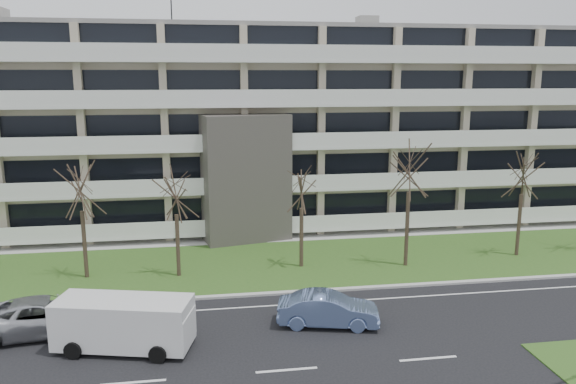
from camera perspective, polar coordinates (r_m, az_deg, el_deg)
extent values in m
plane|color=black|center=(23.66, -0.15, -17.65)|extent=(160.00, 160.00, 0.00)
cube|color=#2B531B|center=(35.47, -3.40, -7.36)|extent=(90.00, 10.00, 0.06)
cube|color=#B2B2AD|center=(30.80, -2.47, -10.31)|extent=(90.00, 0.35, 0.12)
cube|color=#B2B2AD|center=(40.68, -4.16, -4.84)|extent=(90.00, 2.00, 0.08)
cube|color=white|center=(29.44, -2.13, -11.49)|extent=(90.00, 0.12, 0.01)
cube|color=#BAAF91|center=(46.17, -5.05, 6.56)|extent=(60.00, 12.00, 15.00)
cube|color=gray|center=(46.13, -5.22, 16.07)|extent=(60.50, 12.50, 0.30)
cube|color=#4C4742|center=(39.65, -4.26, 1.35)|extent=(6.39, 3.69, 9.00)
cube|color=black|center=(39.98, -4.18, -2.22)|extent=(4.92, 1.19, 3.50)
cylinder|color=black|center=(46.24, -11.79, 18.17)|extent=(0.10, 0.10, 3.50)
cube|color=black|center=(41.10, -4.32, -1.70)|extent=(58.00, 0.10, 1.80)
cube|color=white|center=(40.82, -4.21, -3.96)|extent=(58.00, 1.40, 0.22)
cube|color=white|center=(40.03, -4.14, -3.39)|extent=(58.00, 0.08, 1.00)
cube|color=black|center=(40.51, -4.39, 2.44)|extent=(58.00, 0.10, 1.80)
cube|color=white|center=(40.11, -4.27, 0.17)|extent=(58.00, 1.40, 0.22)
cube|color=white|center=(39.36, -4.21, 0.84)|extent=(58.00, 0.08, 1.00)
cube|color=black|center=(40.14, -4.45, 6.67)|extent=(58.00, 0.10, 1.80)
cube|color=white|center=(39.62, -4.34, 4.42)|extent=(58.00, 1.40, 0.22)
cube|color=white|center=(38.91, -4.27, 5.18)|extent=(58.00, 0.08, 1.00)
cube|color=black|center=(39.99, -4.52, 10.95)|extent=(58.00, 0.10, 1.80)
cube|color=white|center=(39.36, -4.41, 8.76)|extent=(58.00, 1.40, 0.22)
cube|color=white|center=(38.69, -4.34, 9.60)|extent=(58.00, 0.08, 1.00)
cube|color=black|center=(40.06, -4.59, 15.24)|extent=(58.00, 0.10, 1.80)
cube|color=white|center=(39.32, -4.48, 13.13)|extent=(58.00, 1.40, 0.22)
cube|color=white|center=(38.69, -4.41, 14.04)|extent=(58.00, 0.08, 1.00)
imported|color=#ACAEB4|center=(28.56, -23.48, -11.47)|extent=(6.19, 3.31, 1.65)
imported|color=#718BC4|center=(27.13, 4.10, -11.81)|extent=(5.02, 2.70, 1.57)
cube|color=white|center=(25.73, -16.35, -12.56)|extent=(6.11, 3.49, 2.03)
cube|color=black|center=(25.50, -16.43, -11.35)|extent=(5.66, 3.23, 0.75)
cube|color=white|center=(24.96, -10.34, -13.44)|extent=(0.86, 2.06, 1.28)
cylinder|color=black|center=(25.92, -20.99, -14.78)|extent=(0.79, 0.44, 0.75)
cylinder|color=black|center=(27.65, -19.01, -12.92)|extent=(0.79, 0.44, 0.75)
cylinder|color=black|center=(24.61, -13.09, -15.76)|extent=(0.79, 0.44, 0.75)
cylinder|color=black|center=(26.42, -11.60, -13.68)|extent=(0.79, 0.44, 0.75)
cylinder|color=#382B21|center=(34.67, -19.96, -5.07)|extent=(0.24, 0.24, 4.03)
cylinder|color=#382B21|center=(33.52, -11.13, -5.38)|extent=(0.24, 0.24, 3.76)
cylinder|color=#382B21|center=(34.49, 1.37, -4.68)|extent=(0.24, 0.24, 3.74)
cylinder|color=#382B21|center=(35.29, 11.99, -3.74)|extent=(0.24, 0.24, 4.71)
cylinder|color=#382B21|center=(39.53, 22.40, -3.15)|extent=(0.24, 0.24, 4.14)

